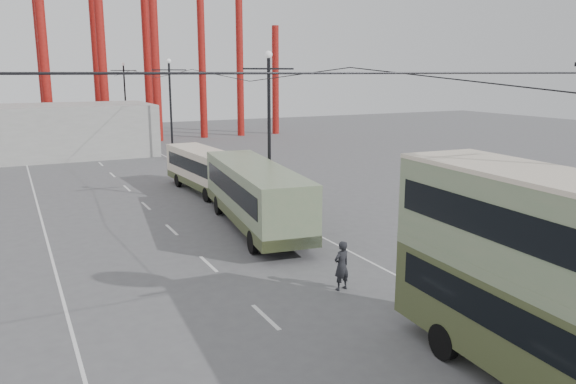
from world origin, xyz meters
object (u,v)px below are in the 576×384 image
double_decker_bus (571,283)px  pedestrian (342,266)px  single_decker_green (255,193)px  single_decker_cream (205,169)px

double_decker_bus → pedestrian: 9.16m
pedestrian → double_decker_bus: bearing=84.0°
single_decker_green → pedestrian: single_decker_green is taller
double_decker_bus → single_decker_cream: size_ratio=1.14×
single_decker_green → single_decker_cream: bearing=94.4°
single_decker_cream → pedestrian: size_ratio=4.89×
single_decker_green → pedestrian: 9.38m
single_decker_green → pedestrian: bearing=-85.2°
double_decker_bus → pedestrian: size_ratio=5.60×
double_decker_bus → single_decker_cream: (0.17, 28.25, -1.56)m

